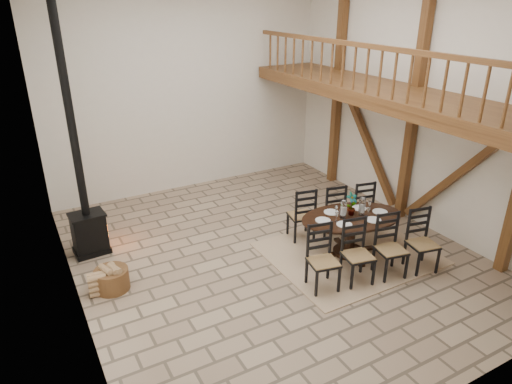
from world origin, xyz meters
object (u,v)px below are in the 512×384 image
log_basket (112,278)px  wood_stove (84,199)px  dining_table (353,237)px  log_stack (97,284)px

log_basket → wood_stove: bearing=92.9°
dining_table → log_stack: size_ratio=6.34×
dining_table → log_stack: (-4.48, 1.09, -0.21)m
log_basket → log_stack: log_basket is taller
dining_table → wood_stove: (-4.30, 2.56, 0.72)m
wood_stove → log_basket: wood_stove is taller
wood_stove → log_basket: (0.07, -1.41, -0.92)m
dining_table → wood_stove: size_ratio=0.51×
log_basket → log_stack: bearing=-168.0°
dining_table → log_stack: 4.62m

